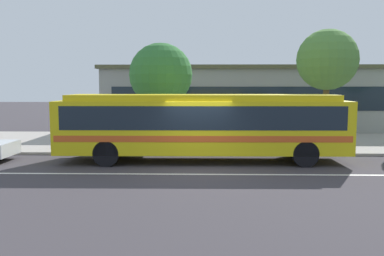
{
  "coord_description": "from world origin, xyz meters",
  "views": [
    {
      "loc": [
        0.1,
        -14.59,
        3.1
      ],
      "look_at": [
        -0.29,
        2.3,
        1.3
      ],
      "focal_mm": 37.57,
      "sensor_mm": 36.0,
      "label": 1
    }
  ],
  "objects_px": {
    "bus_stop_sign": "(313,115)",
    "street_tree_near_stop": "(161,75)",
    "pedestrian_walking_along_curb": "(104,127)",
    "street_tree_mid_block": "(327,60)",
    "transit_bus": "(203,123)",
    "pedestrian_waiting_near_sign": "(147,129)"
  },
  "relations": [
    {
      "from": "bus_stop_sign",
      "to": "street_tree_near_stop",
      "type": "xyz_separation_m",
      "value": [
        -7.11,
        2.07,
        1.86
      ]
    },
    {
      "from": "pedestrian_walking_along_curb",
      "to": "street_tree_near_stop",
      "type": "relative_size",
      "value": 0.32
    },
    {
      "from": "street_tree_mid_block",
      "to": "bus_stop_sign",
      "type": "bearing_deg",
      "value": -120.89
    },
    {
      "from": "pedestrian_walking_along_curb",
      "to": "street_tree_near_stop",
      "type": "distance_m",
      "value": 3.83
    },
    {
      "from": "bus_stop_sign",
      "to": "street_tree_near_stop",
      "type": "bearing_deg",
      "value": 163.78
    },
    {
      "from": "bus_stop_sign",
      "to": "street_tree_mid_block",
      "type": "distance_m",
      "value": 3.42
    },
    {
      "from": "transit_bus",
      "to": "pedestrian_waiting_near_sign",
      "type": "distance_m",
      "value": 3.2
    },
    {
      "from": "transit_bus",
      "to": "pedestrian_waiting_near_sign",
      "type": "relative_size",
      "value": 6.76
    },
    {
      "from": "street_tree_near_stop",
      "to": "street_tree_mid_block",
      "type": "bearing_deg",
      "value": -1.01
    },
    {
      "from": "pedestrian_walking_along_curb",
      "to": "street_tree_mid_block",
      "type": "relative_size",
      "value": 0.29
    },
    {
      "from": "transit_bus",
      "to": "bus_stop_sign",
      "type": "relative_size",
      "value": 4.55
    },
    {
      "from": "pedestrian_walking_along_curb",
      "to": "transit_bus",
      "type": "bearing_deg",
      "value": -33.89
    },
    {
      "from": "transit_bus",
      "to": "street_tree_near_stop",
      "type": "distance_m",
      "value": 5.05
    },
    {
      "from": "street_tree_near_stop",
      "to": "bus_stop_sign",
      "type": "bearing_deg",
      "value": -16.22
    },
    {
      "from": "transit_bus",
      "to": "street_tree_mid_block",
      "type": "bearing_deg",
      "value": 32.84
    },
    {
      "from": "pedestrian_waiting_near_sign",
      "to": "street_tree_near_stop",
      "type": "relative_size",
      "value": 0.34
    },
    {
      "from": "bus_stop_sign",
      "to": "street_tree_mid_block",
      "type": "xyz_separation_m",
      "value": [
        1.15,
        1.92,
        2.58
      ]
    },
    {
      "from": "pedestrian_waiting_near_sign",
      "to": "street_tree_mid_block",
      "type": "relative_size",
      "value": 0.3
    },
    {
      "from": "transit_bus",
      "to": "street_tree_near_stop",
      "type": "relative_size",
      "value": 2.26
    },
    {
      "from": "pedestrian_walking_along_curb",
      "to": "street_tree_mid_block",
      "type": "distance_m",
      "value": 11.49
    },
    {
      "from": "pedestrian_walking_along_curb",
      "to": "bus_stop_sign",
      "type": "xyz_separation_m",
      "value": [
        9.85,
        -1.2,
        0.67
      ]
    },
    {
      "from": "bus_stop_sign",
      "to": "street_tree_near_stop",
      "type": "relative_size",
      "value": 0.5
    }
  ]
}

